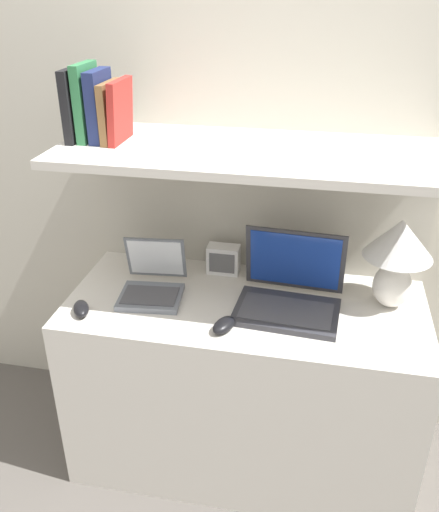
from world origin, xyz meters
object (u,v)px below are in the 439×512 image
at_px(book_black, 76,104).
at_px(book_navy, 100,106).
at_px(book_red, 120,111).
at_px(second_mouse, 81,309).
at_px(book_green, 87,102).
at_px(computer_mouse, 224,325).
at_px(router_box, 223,259).
at_px(laptop_small, 152,283).
at_px(book_brown, 111,112).
at_px(laptop_large, 289,294).
at_px(table_lamp, 398,252).

distance_m(book_black, book_navy, 0.08).
bearing_deg(book_red, book_navy, 180.00).
xyz_separation_m(second_mouse, book_green, (-0.01, 0.24, 0.63)).
height_order(computer_mouse, router_box, router_box).
xyz_separation_m(laptop_small, second_mouse, (-0.20, -0.17, -0.02)).
bearing_deg(book_brown, book_red, -0.00).
bearing_deg(book_navy, router_box, 19.57).
bearing_deg(book_red, laptop_small, -36.99).
bearing_deg(computer_mouse, router_box, 101.35).
bearing_deg(laptop_small, book_green, 160.91).
distance_m(laptop_large, book_green, 0.92).
bearing_deg(table_lamp, book_navy, -178.78).
bearing_deg(second_mouse, laptop_small, 40.55).
height_order(router_box, book_green, book_green).
relative_size(computer_mouse, book_brown, 0.61).
bearing_deg(second_mouse, book_red, 66.95).
height_order(computer_mouse, book_brown, book_brown).
relative_size(second_mouse, book_green, 0.45).
bearing_deg(laptop_small, table_lamp, 6.43).
bearing_deg(table_lamp, computer_mouse, -153.86).
relative_size(table_lamp, router_box, 2.66).
height_order(book_black, book_navy, book_black).
relative_size(book_green, book_navy, 1.09).
bearing_deg(second_mouse, laptop_large, 14.55).
height_order(laptop_small, book_green, book_green).
distance_m(laptop_small, book_green, 0.65).
bearing_deg(router_box, book_navy, -160.43).
relative_size(laptop_large, laptop_small, 1.41).
xyz_separation_m(second_mouse, book_black, (-0.05, 0.24, 0.63)).
bearing_deg(book_green, computer_mouse, -25.68).
relative_size(laptop_large, book_brown, 1.92).
height_order(router_box, book_black, book_black).
distance_m(laptop_small, computer_mouse, 0.34).
bearing_deg(book_green, book_brown, 0.00).
distance_m(laptop_large, computer_mouse, 0.26).
relative_size(book_navy, book_brown, 1.18).
xyz_separation_m(table_lamp, book_navy, (-0.99, -0.02, 0.44)).
relative_size(laptop_small, book_red, 1.30).
xyz_separation_m(book_black, book_brown, (0.12, 0.00, -0.02)).
xyz_separation_m(table_lamp, book_red, (-0.92, -0.02, 0.42)).
distance_m(table_lamp, computer_mouse, 0.62).
relative_size(table_lamp, laptop_small, 1.25).
relative_size(table_lamp, computer_mouse, 2.77).
bearing_deg(table_lamp, book_green, -178.83).
relative_size(table_lamp, book_red, 1.62).
distance_m(computer_mouse, book_navy, 0.81).
bearing_deg(book_red, computer_mouse, -31.80).
xyz_separation_m(table_lamp, book_brown, (-0.95, -0.02, 0.42)).
distance_m(book_navy, book_brown, 0.04).
distance_m(second_mouse, book_green, 0.68).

